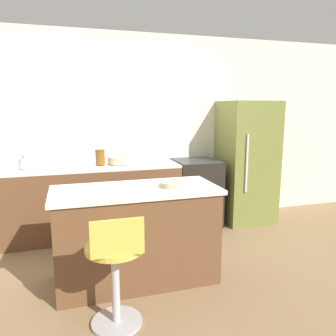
% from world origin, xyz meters
% --- Properties ---
extents(ground_plane, '(14.00, 14.00, 0.00)m').
position_xyz_m(ground_plane, '(0.00, 0.00, 0.00)').
color(ground_plane, '#8E704C').
extents(wall_back, '(8.00, 0.06, 2.60)m').
position_xyz_m(wall_back, '(0.00, 0.65, 1.30)').
color(wall_back, silver).
rests_on(wall_back, ground_plane).
extents(back_counter, '(2.28, 0.60, 0.91)m').
position_xyz_m(back_counter, '(-0.34, 0.32, 0.45)').
color(back_counter, brown).
rests_on(back_counter, ground_plane).
extents(kitchen_island, '(1.52, 0.67, 0.90)m').
position_xyz_m(kitchen_island, '(0.01, -0.96, 0.45)').
color(kitchen_island, brown).
rests_on(kitchen_island, ground_plane).
extents(oven_range, '(0.60, 0.61, 0.91)m').
position_xyz_m(oven_range, '(1.11, 0.32, 0.45)').
color(oven_range, black).
rests_on(oven_range, ground_plane).
extents(refrigerator, '(0.71, 0.70, 1.71)m').
position_xyz_m(refrigerator, '(1.86, 0.28, 0.86)').
color(refrigerator, olive).
rests_on(refrigerator, ground_plane).
extents(stool_chair, '(0.43, 0.43, 0.90)m').
position_xyz_m(stool_chair, '(-0.27, -1.59, 0.45)').
color(stool_chair, '#B7B7BC').
rests_on(stool_chair, ground_plane).
extents(kettle, '(0.18, 0.18, 0.21)m').
position_xyz_m(kettle, '(-1.06, 0.33, 0.99)').
color(kettle, silver).
rests_on(kettle, back_counter).
extents(mixing_bowl, '(0.27, 0.27, 0.09)m').
position_xyz_m(mixing_bowl, '(0.04, 0.33, 0.96)').
color(mixing_bowl, '#C1B28E').
rests_on(mixing_bowl, back_counter).
extents(canister_jar, '(0.12, 0.12, 0.19)m').
position_xyz_m(canister_jar, '(-0.19, 0.33, 1.01)').
color(canister_jar, brown).
rests_on(canister_jar, back_counter).
extents(fruit_bowl, '(0.22, 0.22, 0.05)m').
position_xyz_m(fruit_bowl, '(0.33, -1.01, 0.93)').
color(fruit_bowl, '#C1B28E').
rests_on(fruit_bowl, kitchen_island).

